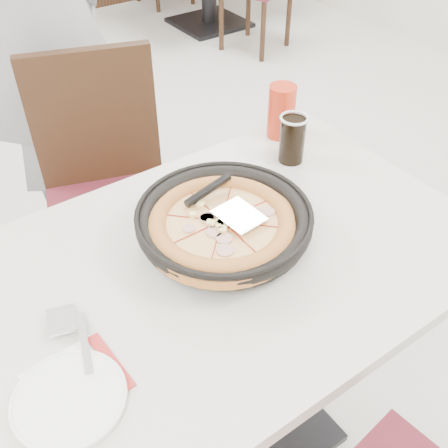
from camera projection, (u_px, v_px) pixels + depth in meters
floor at (176, 330)px, 1.97m from camera, size 7.00×7.00×0.00m
main_table at (225, 351)px, 1.45m from camera, size 1.26×0.89×0.75m
chair_far at (112, 207)px, 1.78m from camera, size 0.53×0.53×0.95m
trivet at (236, 244)px, 1.21m from camera, size 0.13×0.13×0.04m
pizza_pan at (224, 227)px, 1.22m from camera, size 0.42×0.42×0.01m
pizza at (222, 228)px, 1.18m from camera, size 0.38×0.38×0.02m
pizza_server at (239, 215)px, 1.17m from camera, size 0.09×0.11×0.00m
napkin at (73, 382)px, 0.95m from camera, size 0.16×0.16×0.00m
side_plate at (69, 399)px, 0.92m from camera, size 0.22×0.22×0.01m
fork at (84, 342)px, 1.00m from camera, size 0.06×0.15×0.00m
cola_glass at (292, 140)px, 1.46m from camera, size 0.08×0.08×0.13m
red_cup at (281, 111)px, 1.55m from camera, size 0.09×0.09×0.16m
diner_person at (41, 15)px, 1.82m from camera, size 0.82×0.68×1.91m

